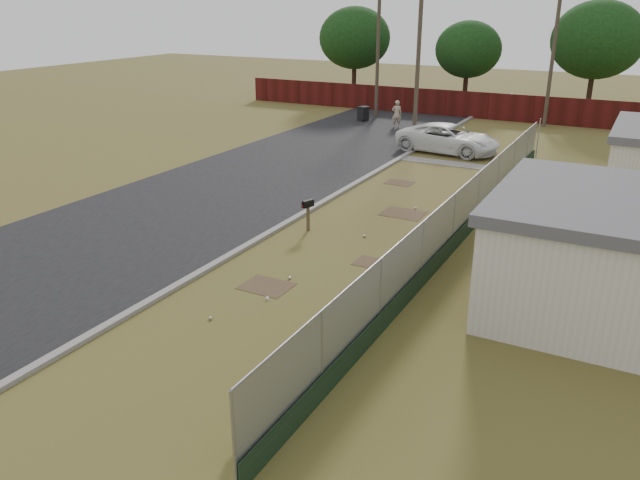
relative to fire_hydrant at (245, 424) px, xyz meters
The scene contains 12 objects.
ground 11.16m from the fire_hydrant, 103.01° to the left, with size 120.00×120.00×0.00m, color brown.
street 21.07m from the fire_hydrant, 116.10° to the left, with size 15.10×60.00×0.12m.
chainlink_fence 11.91m from the fire_hydrant, 87.06° to the left, with size 0.10×27.06×2.02m.
privacy_fence 36.86m from the fire_hydrant, 103.35° to the left, with size 30.00×0.12×1.80m, color #48100F.
utility_poles 32.42m from the fire_hydrant, 101.08° to the left, with size 12.60×8.24×9.00m.
horizon_trees 34.72m from the fire_hydrant, 92.78° to the left, with size 33.32×31.94×7.78m.
fire_hydrant is the anchor object (origin of this frame).
mailbox 11.42m from the fire_hydrant, 113.27° to the left, with size 0.30×0.50×1.14m.
pickup_truck 25.03m from the fire_hydrant, 98.79° to the left, with size 2.51×5.45×1.51m, color white.
pedestrian 31.41m from the fire_hydrant, 106.46° to the left, with size 0.63×0.41×1.73m, color tan.
trash_bin 33.34m from the fire_hydrant, 110.63° to the left, with size 0.80×0.86×0.98m.
scattered_litter 8.91m from the fire_hydrant, 105.65° to the left, with size 2.95×11.23×0.07m.
Camera 1 is at (8.16, -18.56, 7.64)m, focal length 35.00 mm.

